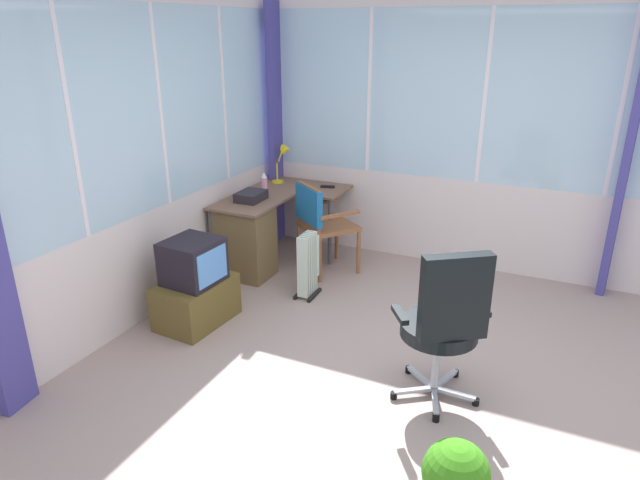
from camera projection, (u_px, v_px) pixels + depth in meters
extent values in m
cube|color=gray|center=(404.00, 390.00, 3.82)|extent=(5.55, 5.56, 0.06)
cube|color=silver|center=(137.00, 269.00, 4.56)|extent=(4.55, 0.06, 0.90)
cube|color=silver|center=(117.00, 116.00, 4.11)|extent=(4.46, 0.06, 1.60)
cube|color=white|center=(67.00, 125.00, 3.72)|extent=(0.04, 0.07, 1.60)
cube|color=white|center=(157.00, 108.00, 4.49)|extent=(0.04, 0.07, 1.60)
cube|color=white|center=(221.00, 97.00, 5.27)|extent=(0.04, 0.07, 1.60)
cube|color=silver|center=(472.00, 224.00, 5.61)|extent=(0.06, 4.56, 0.90)
cube|color=silver|center=(485.00, 98.00, 5.16)|extent=(0.06, 4.47, 1.60)
cube|color=white|center=(622.00, 105.00, 4.71)|extent=(0.07, 0.04, 1.60)
cube|color=white|center=(485.00, 98.00, 5.16)|extent=(0.07, 0.04, 1.60)
cube|color=white|center=(370.00, 93.00, 5.60)|extent=(0.07, 0.04, 1.60)
cube|color=#474193|center=(276.00, 128.00, 6.05)|extent=(0.26, 0.08, 2.58)
cube|color=#474193|center=(628.00, 155.00, 4.75)|extent=(0.26, 0.10, 2.58)
cube|color=brown|center=(266.00, 194.00, 5.66)|extent=(1.37, 0.57, 0.02)
cube|color=brown|center=(325.00, 190.00, 5.81)|extent=(0.57, 0.41, 0.02)
cube|color=brown|center=(244.00, 243.00, 5.41)|extent=(0.40, 0.53, 0.70)
cylinder|color=#4C4C51|center=(330.00, 232.00, 5.67)|extent=(0.04, 0.04, 0.71)
cylinder|color=#4C4C51|center=(212.00, 245.00, 5.34)|extent=(0.04, 0.04, 0.71)
cylinder|color=yellow|center=(277.00, 182.00, 6.06)|extent=(0.13, 0.13, 0.02)
cylinder|color=yellow|center=(277.00, 172.00, 6.02)|extent=(0.02, 0.02, 0.20)
cylinder|color=yellow|center=(281.00, 153.00, 5.98)|extent=(0.03, 0.09, 0.19)
cone|color=yellow|center=(287.00, 149.00, 5.99)|extent=(0.12, 0.11, 0.12)
cube|color=black|center=(328.00, 187.00, 5.86)|extent=(0.08, 0.16, 0.02)
cylinder|color=pink|center=(264.00, 185.00, 5.65)|extent=(0.06, 0.06, 0.16)
cone|color=white|center=(264.00, 175.00, 5.61)|extent=(0.06, 0.06, 0.06)
cube|color=#252126|center=(251.00, 196.00, 5.40)|extent=(0.31, 0.24, 0.09)
cylinder|color=brown|center=(358.00, 252.00, 5.50)|extent=(0.04, 0.04, 0.45)
cylinder|color=brown|center=(337.00, 238.00, 5.86)|extent=(0.04, 0.04, 0.45)
cylinder|color=brown|center=(320.00, 260.00, 5.30)|extent=(0.04, 0.04, 0.45)
cylinder|color=brown|center=(299.00, 246.00, 5.67)|extent=(0.04, 0.04, 0.45)
cube|color=brown|center=(329.00, 226.00, 5.49)|extent=(0.67, 0.67, 0.04)
cube|color=brown|center=(309.00, 207.00, 5.31)|extent=(0.29, 0.37, 0.42)
cube|color=#1D65A0|center=(309.00, 205.00, 5.31)|extent=(0.32, 0.40, 0.36)
cube|color=brown|center=(340.00, 215.00, 5.25)|extent=(0.37, 0.29, 0.03)
cube|color=brown|center=(318.00, 203.00, 5.61)|extent=(0.37, 0.29, 0.03)
cube|color=#B7B7BF|center=(414.00, 390.00, 3.70)|extent=(0.19, 0.25, 0.02)
cylinder|color=black|center=(394.00, 395.00, 3.68)|extent=(0.05, 0.05, 0.05)
cube|color=#B7B7BF|center=(435.00, 401.00, 3.59)|extent=(0.28, 0.12, 0.02)
cylinder|color=black|center=(436.00, 418.00, 3.47)|extent=(0.05, 0.05, 0.05)
cube|color=#B7B7BF|center=(455.00, 394.00, 3.66)|extent=(0.04, 0.28, 0.02)
cylinder|color=black|center=(476.00, 402.00, 3.61)|extent=(0.05, 0.05, 0.05)
cube|color=#B7B7BF|center=(445.00, 379.00, 3.81)|extent=(0.28, 0.13, 0.02)
cylinder|color=black|center=(455.00, 373.00, 3.91)|extent=(0.05, 0.05, 0.05)
cube|color=#B7B7BF|center=(421.00, 377.00, 3.83)|extent=(0.20, 0.24, 0.02)
cylinder|color=black|center=(409.00, 370.00, 3.96)|extent=(0.05, 0.05, 0.05)
cylinder|color=#B7B7BF|center=(436.00, 361.00, 3.64)|extent=(0.05, 0.05, 0.40)
cylinder|color=black|center=(439.00, 329.00, 3.55)|extent=(0.50, 0.50, 0.09)
cube|color=black|center=(455.00, 298.00, 3.27)|extent=(0.32, 0.40, 0.55)
cube|color=black|center=(480.00, 307.00, 3.55)|extent=(0.21, 0.17, 0.04)
cube|color=black|center=(400.00, 315.00, 3.46)|extent=(0.21, 0.17, 0.04)
cube|color=brown|center=(196.00, 302.00, 4.59)|extent=(0.67, 0.49, 0.37)
cube|color=black|center=(193.00, 261.00, 4.46)|extent=(0.45, 0.43, 0.36)
cube|color=#5898E5|center=(212.00, 266.00, 4.37)|extent=(0.34, 0.03, 0.28)
cube|color=#262628|center=(206.00, 271.00, 4.63)|extent=(0.28, 0.24, 0.07)
cube|color=silver|center=(302.00, 268.00, 4.91)|extent=(0.02, 0.10, 0.57)
cube|color=silver|center=(304.00, 267.00, 4.94)|extent=(0.02, 0.10, 0.57)
cube|color=silver|center=(306.00, 265.00, 4.98)|extent=(0.02, 0.10, 0.57)
cube|color=silver|center=(308.00, 263.00, 5.02)|extent=(0.02, 0.10, 0.57)
cube|color=silver|center=(310.00, 261.00, 5.05)|extent=(0.02, 0.10, 0.57)
cube|color=silver|center=(312.00, 260.00, 5.09)|extent=(0.02, 0.10, 0.57)
cube|color=black|center=(314.00, 295.00, 5.08)|extent=(0.27, 0.04, 0.03)
cube|color=black|center=(301.00, 292.00, 5.13)|extent=(0.27, 0.04, 0.03)
cube|color=silver|center=(314.00, 255.00, 5.11)|extent=(0.05, 0.09, 0.40)
sphere|color=#3A861A|center=(456.00, 473.00, 2.72)|extent=(0.34, 0.34, 0.34)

